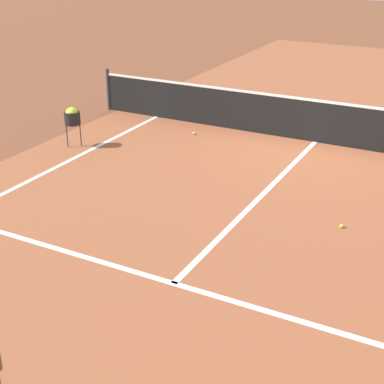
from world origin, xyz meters
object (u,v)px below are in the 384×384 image
(net, at_px, (317,121))
(tennis_ball_mid_court, at_px, (342,226))
(ball_hopper, at_px, (72,116))
(tennis_ball_near_net, at_px, (194,133))

(net, distance_m, tennis_ball_mid_court, 4.11)
(ball_hopper, height_order, tennis_ball_near_net, ball_hopper)
(net, xyz_separation_m, tennis_ball_mid_court, (1.57, -3.78, -0.46))
(tennis_ball_near_net, height_order, tennis_ball_mid_court, same)
(net, distance_m, ball_hopper, 5.31)
(ball_hopper, xyz_separation_m, tennis_ball_near_net, (1.93, 1.92, -0.64))
(net, distance_m, tennis_ball_near_net, 2.78)
(net, height_order, tennis_ball_mid_court, net)
(tennis_ball_near_net, bearing_deg, net, 17.01)
(ball_hopper, relative_size, tennis_ball_mid_court, 13.25)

